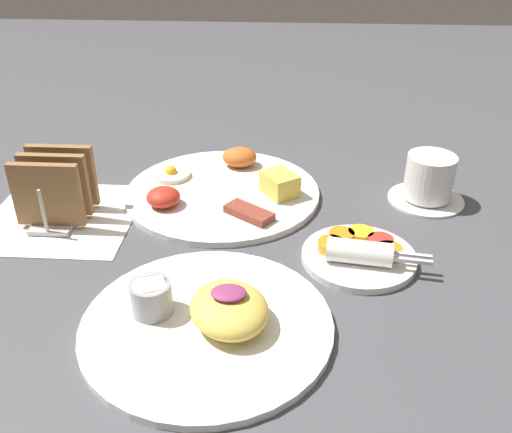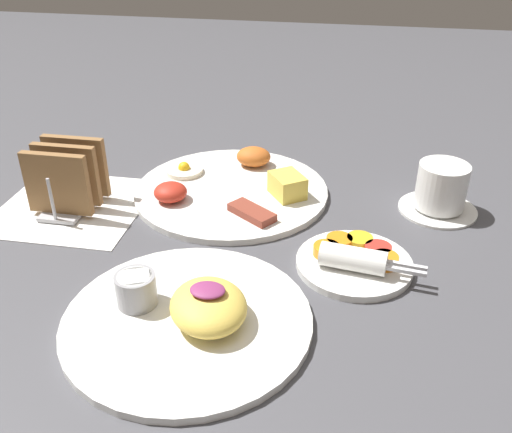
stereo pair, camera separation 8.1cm
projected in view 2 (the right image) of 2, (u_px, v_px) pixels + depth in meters
ground_plane at (208, 244)px, 0.81m from camera, size 3.00×3.00×0.00m
napkin_flat at (73, 206)px, 0.90m from camera, size 0.22×0.22×0.00m
plate_breakfast at (230, 188)px, 0.93m from camera, size 0.32×0.32×0.05m
plate_condiments at (355, 259)px, 0.75m from camera, size 0.17×0.15×0.04m
plate_foreground at (189, 314)px, 0.65m from camera, size 0.29×0.29×0.06m
toast_rack at (68, 178)px, 0.87m from camera, size 0.10×0.12×0.10m
coffee_cup at (441, 190)px, 0.87m from camera, size 0.12×0.12×0.08m
teaspoon at (282, 302)px, 0.69m from camera, size 0.02×0.13×0.01m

